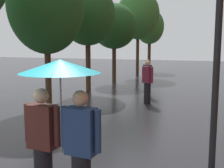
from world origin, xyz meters
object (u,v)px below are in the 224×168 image
street_tree_1 (46,5)px  pedestrian_walking_midground (147,78)px  street_tree_5 (150,27)px  street_tree_3 (114,26)px  street_tree_4 (138,15)px  pedestrian_walking_far (147,82)px  street_lamp_post (218,32)px  couple_under_umbrella (61,113)px  street_tree_2 (88,15)px

street_tree_1 → pedestrian_walking_midground: bearing=46.9°
street_tree_5 → street_tree_3: bearing=-91.2°
street_tree_4 → pedestrian_walking_far: bearing=-71.7°
street_tree_1 → street_tree_5: 15.29m
pedestrian_walking_midground → pedestrian_walking_far: pedestrian_walking_far is taller
street_tree_4 → pedestrian_walking_midground: street_tree_4 is taller
street_tree_3 → pedestrian_walking_midground: (3.07, -3.98, -2.52)m
street_tree_5 → pedestrian_walking_far: (3.30, -13.67, -2.95)m
pedestrian_walking_far → pedestrian_walking_midground: bearing=104.3°
street_lamp_post → street_tree_4: bearing=111.1°
street_tree_4 → street_tree_5: (-0.16, 4.18, -0.60)m
street_lamp_post → pedestrian_walking_midground: street_lamp_post is taller
street_tree_1 → pedestrian_walking_midground: (2.98, 3.19, -2.85)m
street_tree_5 → pedestrian_walking_midground: bearing=-76.5°
street_tree_5 → pedestrian_walking_far: 14.36m
street_tree_3 → couple_under_umbrella: 13.70m
couple_under_umbrella → street_tree_3: bearing=107.7°
street_tree_4 → street_lamp_post: (5.69, -14.77, -1.91)m
street_tree_2 → street_tree_5: 11.85m
street_tree_3 → street_tree_5: size_ratio=0.89×
pedestrian_walking_midground → pedestrian_walking_far: (0.40, -1.57, 0.02)m
street_tree_5 → pedestrian_walking_far: street_tree_5 is taller
street_tree_1 → street_tree_4: bearing=88.7°
street_tree_4 → street_tree_5: bearing=92.2°
couple_under_umbrella → pedestrian_walking_midground: couple_under_umbrella is taller
street_tree_1 → couple_under_umbrella: (4.04, -5.74, -2.32)m
street_tree_5 → couple_under_umbrella: size_ratio=2.56×
street_tree_3 → street_tree_5: bearing=88.8°
street_tree_1 → street_tree_2: street_tree_1 is taller
street_tree_3 → pedestrian_walking_far: (3.47, -5.55, -2.50)m
street_tree_2 → street_tree_4: (0.26, 7.67, 0.73)m
couple_under_umbrella → street_lamp_post: street_lamp_post is taller
street_tree_1 → street_tree_3: (-0.09, 7.17, -0.34)m
street_tree_5 → couple_under_umbrella: bearing=-79.4°
street_tree_2 → pedestrian_walking_far: bearing=-28.1°
street_tree_1 → couple_under_umbrella: bearing=-54.9°
street_tree_3 → pedestrian_walking_far: size_ratio=2.82×
street_tree_3 → street_lamp_post: street_tree_3 is taller
street_tree_3 → street_tree_1: bearing=-89.3°
street_tree_2 → street_tree_3: (-0.07, 3.73, -0.32)m
street_lamp_post → street_tree_3: bearing=119.1°
street_tree_4 → couple_under_umbrella: street_tree_4 is taller
street_tree_1 → pedestrian_walking_midground: 5.22m
street_lamp_post → street_tree_1: bearing=148.4°
street_tree_3 → street_tree_4: bearing=85.2°
street_tree_1 → street_lamp_post: size_ratio=1.28×
street_tree_4 → couple_under_umbrella: (3.79, -16.85, -3.03)m
street_lamp_post → pedestrian_walking_midground: size_ratio=2.60×
pedestrian_walking_midground → pedestrian_walking_far: 1.62m
couple_under_umbrella → pedestrian_walking_far: bearing=95.1°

